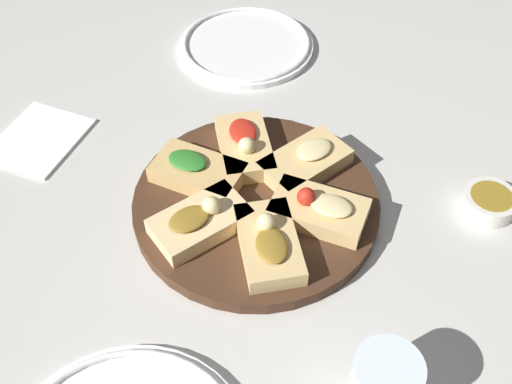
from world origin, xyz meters
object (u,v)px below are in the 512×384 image
(water_glass, at_px, (384,384))
(dipping_bowl, at_px, (490,202))
(serving_board, at_px, (256,203))
(plate_left, at_px, (246,45))
(napkin_stack, at_px, (39,138))

(water_glass, distance_m, dipping_bowl, 0.32)
(serving_board, height_order, water_glass, water_glass)
(serving_board, distance_m, dipping_bowl, 0.31)
(plate_left, bearing_deg, dipping_bowl, 48.29)
(water_glass, bearing_deg, serving_board, -147.43)
(water_glass, xyz_separation_m, dipping_bowl, (-0.28, 0.15, -0.02))
(dipping_bowl, bearing_deg, water_glass, -28.09)
(napkin_stack, distance_m, dipping_bowl, 0.64)
(dipping_bowl, bearing_deg, napkin_stack, -95.33)
(serving_board, height_order, dipping_bowl, dipping_bowl)
(serving_board, bearing_deg, water_glass, 32.57)
(water_glass, bearing_deg, dipping_bowl, 151.91)
(plate_left, bearing_deg, serving_board, 9.23)
(water_glass, bearing_deg, plate_left, -160.43)
(serving_board, xyz_separation_m, plate_left, (-0.36, -0.06, -0.00))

